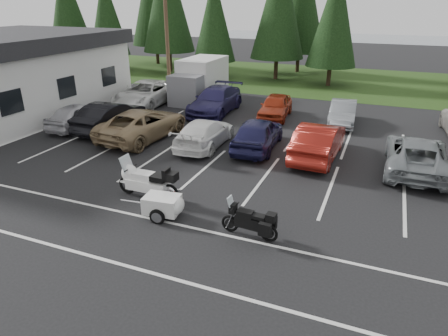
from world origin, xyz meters
TOP-DOWN VIEW (x-y plane):
  - ground at (0.00, 0.00)m, footprint 120.00×120.00m
  - grass_strip at (0.00, 24.00)m, footprint 80.00×16.00m
  - lake_water at (4.00, 55.00)m, footprint 70.00×50.00m
  - utility_pole at (-10.00, 12.00)m, footprint 1.60×0.26m
  - box_truck at (-8.00, 12.50)m, footprint 2.40×5.60m
  - stall_markings at (0.00, 2.00)m, footprint 32.00×16.00m
  - conifer_0 at (-28.00, 22.50)m, footprint 4.58×4.58m
  - conifer_1 at (-22.00, 21.20)m, footprint 3.96×3.96m
  - conifer_3 at (-10.50, 21.40)m, footprint 3.87×3.87m
  - conifer_4 at (-5.00, 22.90)m, footprint 4.80×4.80m
  - conifer_5 at (0.00, 21.60)m, footprint 4.14×4.14m
  - conifer_back_b at (-4.00, 27.50)m, footprint 4.97×4.97m
  - car_near_0 at (-11.40, 3.92)m, footprint 1.88×4.32m
  - car_near_1 at (-9.40, 4.19)m, footprint 1.74×4.90m
  - car_near_2 at (-6.96, 3.72)m, footprint 3.02×5.82m
  - car_near_3 at (-3.41, 3.78)m, footprint 2.13×4.78m
  - car_near_4 at (-0.84, 4.43)m, footprint 2.15×4.74m
  - car_near_5 at (2.13, 4.34)m, footprint 1.88×5.01m
  - car_near_6 at (6.29, 4.34)m, footprint 2.49×5.34m
  - car_far_0 at (-10.68, 9.79)m, footprint 3.11×6.12m
  - car_far_1 at (-5.43, 9.83)m, footprint 2.47×5.68m
  - car_far_2 at (-1.54, 10.24)m, footprint 2.01×4.30m
  - car_far_3 at (2.51, 10.37)m, footprint 1.70×4.18m
  - touring_motorcycle at (-2.98, -2.18)m, footprint 2.83×0.88m
  - cargo_trailer at (-1.76, -3.23)m, footprint 1.82×1.16m
  - adventure_motorcycle at (1.35, -3.27)m, footprint 2.13×0.87m

SIDE VIEW (x-z plane):
  - ground at x=0.00m, z-range 0.00..0.00m
  - lake_water at x=4.00m, z-range -0.01..0.01m
  - stall_markings at x=0.00m, z-range 0.00..0.01m
  - grass_strip at x=0.00m, z-range 0.00..0.01m
  - cargo_trailer at x=-1.76m, z-range 0.00..0.79m
  - adventure_motorcycle at x=1.35m, z-range 0.00..1.27m
  - car_far_3 at x=2.51m, z-range 0.00..1.35m
  - car_near_3 at x=-3.41m, z-range 0.00..1.36m
  - car_far_2 at x=-1.54m, z-range 0.00..1.43m
  - car_near_0 at x=-11.40m, z-range 0.00..1.45m
  - car_near_6 at x=6.29m, z-range 0.00..1.48m
  - touring_motorcycle at x=-2.98m, z-range 0.00..1.56m
  - car_near_2 at x=-6.96m, z-range 0.00..1.57m
  - car_near_4 at x=-0.84m, z-range 0.00..1.58m
  - car_near_1 at x=-9.40m, z-range 0.00..1.61m
  - car_far_1 at x=-5.43m, z-range 0.00..1.63m
  - car_near_5 at x=2.13m, z-range 0.00..1.63m
  - car_far_0 at x=-10.68m, z-range 0.00..1.66m
  - box_truck at x=-8.00m, z-range 0.00..2.90m
  - utility_pole at x=-10.00m, z-range 0.20..9.20m
  - conifer_3 at x=-10.50m, z-range 0.76..9.78m
  - conifer_1 at x=-22.00m, z-range 0.78..10.00m
  - conifer_5 at x=0.00m, z-range 0.81..10.45m
  - conifer_0 at x=-28.00m, z-range 0.90..11.56m
  - conifer_4 at x=-5.00m, z-range 0.95..12.12m
  - conifer_back_b at x=-4.00m, z-range 0.98..12.56m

